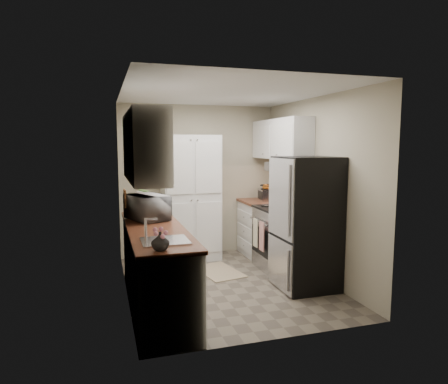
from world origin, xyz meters
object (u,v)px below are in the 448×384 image
object	(u,v)px
electric_range	(281,237)
toaster_oven	(267,195)
wine_bottle	(145,205)
pantry_cabinet	(191,198)
refrigerator	(306,223)
microwave	(148,207)

from	to	relation	value
electric_range	toaster_oven	size ratio (longest dim) A/B	3.42
toaster_oven	wine_bottle	bearing A→B (deg)	-151.45
electric_range	wine_bottle	bearing A→B (deg)	-179.81
pantry_cabinet	refrigerator	distance (m)	2.07
microwave	toaster_oven	size ratio (longest dim) A/B	1.72
microwave	electric_range	bearing A→B (deg)	-102.66
wine_bottle	toaster_oven	size ratio (longest dim) A/B	0.85
refrigerator	microwave	size ratio (longest dim) A/B	3.00
wine_bottle	electric_range	bearing A→B (deg)	0.19
microwave	wine_bottle	bearing A→B (deg)	-23.10
wine_bottle	toaster_oven	world-z (taller)	wine_bottle
microwave	refrigerator	bearing A→B (deg)	-125.54
electric_range	pantry_cabinet	bearing A→B (deg)	141.78
pantry_cabinet	refrigerator	size ratio (longest dim) A/B	1.18
pantry_cabinet	electric_range	bearing A→B (deg)	-38.22
refrigerator	microwave	distance (m)	2.02
pantry_cabinet	microwave	distance (m)	1.52
toaster_oven	electric_range	bearing A→B (deg)	-90.73
refrigerator	toaster_oven	distance (m)	1.63
pantry_cabinet	wine_bottle	bearing A→B (deg)	-131.25
electric_range	toaster_oven	bearing A→B (deg)	81.89
wine_bottle	pantry_cabinet	bearing A→B (deg)	48.75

